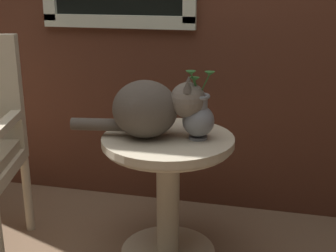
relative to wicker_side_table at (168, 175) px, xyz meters
name	(u,v)px	position (x,y,z in m)	size (l,w,h in m)	color
wicker_side_table	(168,175)	(0.00, 0.00, 0.00)	(0.60, 0.60, 0.61)	beige
cat	(151,108)	(-0.07, -0.02, 0.32)	(0.60, 0.30, 0.27)	brown
pewter_vase_with_ivy	(198,117)	(0.13, 0.01, 0.29)	(0.14, 0.14, 0.31)	gray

